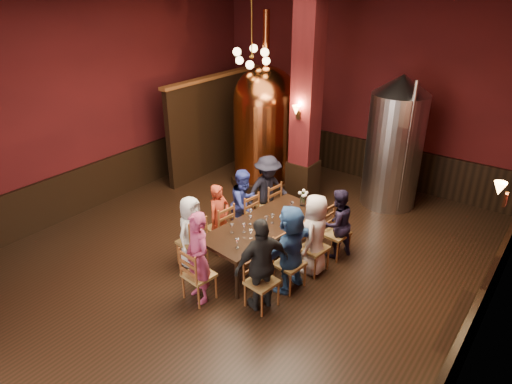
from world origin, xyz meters
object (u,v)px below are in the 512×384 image
Objects in this scene: dining_table at (265,226)px; person_1 at (219,218)px; person_2 at (244,204)px; copper_kettle at (265,125)px; person_0 at (191,232)px; steel_vessel at (395,142)px; rose_vase at (303,195)px.

person_1 is (-0.88, -0.22, -0.02)m from dining_table.
person_2 is 2.82m from copper_kettle.
dining_table is at bearing -53.02° from person_0.
steel_vessel is (2.95, 0.69, -0.02)m from copper_kettle.
person_0 is 1.00× the size of person_1.
person_0 is 0.67m from person_1.
dining_table is at bearing -118.08° from person_2.
person_2 is 0.35× the size of copper_kettle.
person_2 is at bearing -4.46° from person_1.
steel_vessel is (1.80, 3.76, 0.79)m from person_1.
person_2 reaches higher than rose_vase.
person_1 is at bearing 173.14° from person_2.
copper_kettle is (-1.07, 3.73, 0.82)m from person_0.
person_2 is (0.16, 1.32, 0.05)m from person_0.
person_2 is 3.62m from steel_vessel.
rose_vase is (1.13, 1.88, 0.30)m from person_0.
copper_kettle reaches higher than steel_vessel.
dining_table is 1.89× the size of person_0.
dining_table is 7.65× the size of rose_vase.
steel_vessel is at bearing 82.44° from dining_table.
person_0 is at bearing 175.54° from person_1.
person_2 is at bearing -12.66° from person_0.
person_1 is at bearing -69.49° from copper_kettle.
dining_table is 0.91m from person_1.
dining_table is at bearing -73.24° from person_1.
person_0 reaches higher than rose_vase.
rose_vase is at bearing -106.40° from steel_vessel.
person_2 reaches higher than person_0.
steel_vessel is at bearing 73.60° from rose_vase.
person_0 is at bearing 173.14° from person_2.
copper_kettle reaches higher than person_2.
person_1 is at bearing -12.66° from person_0.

